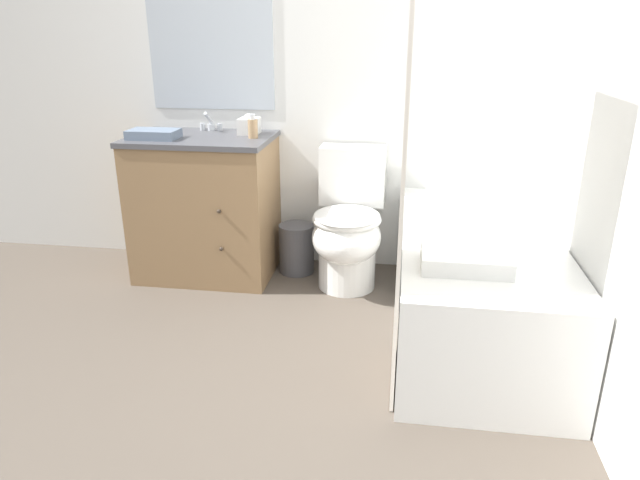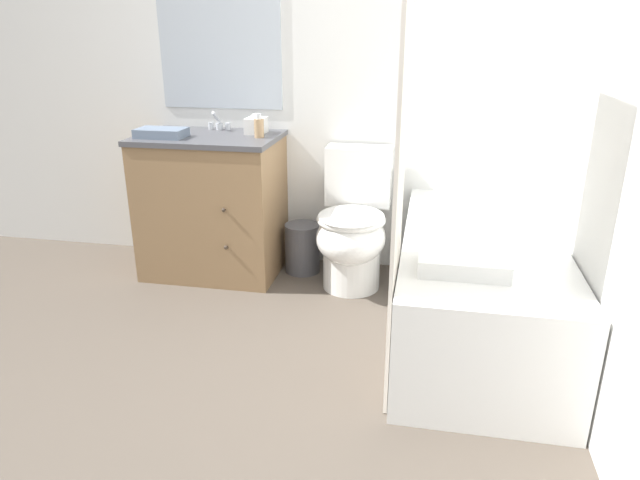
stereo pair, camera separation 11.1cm
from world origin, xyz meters
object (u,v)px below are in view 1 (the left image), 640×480
(sink_faucet, at_px, (211,125))
(tissue_box, at_px, (249,126))
(soap_dispenser, at_px, (253,128))
(hand_towel_folded, at_px, (154,134))
(vanity_cabinet, at_px, (206,205))
(bathtub, at_px, (475,283))
(bath_towel_folded, at_px, (465,261))
(wastebasket, at_px, (297,248))
(toilet, at_px, (348,229))

(sink_faucet, distance_m, tissue_box, 0.27)
(soap_dispenser, bearing_deg, hand_towel_folded, -169.61)
(vanity_cabinet, distance_m, bathtub, 1.65)
(tissue_box, bearing_deg, bath_towel_folded, -41.90)
(bathtub, height_order, hand_towel_folded, hand_towel_folded)
(soap_dispenser, relative_size, hand_towel_folded, 0.49)
(sink_faucet, distance_m, wastebasket, 0.92)
(wastebasket, xyz_separation_m, soap_dispenser, (-0.22, -0.10, 0.76))
(vanity_cabinet, xyz_separation_m, bathtub, (1.55, -0.52, -0.18))
(vanity_cabinet, height_order, toilet, vanity_cabinet)
(soap_dispenser, bearing_deg, wastebasket, 24.31)
(vanity_cabinet, xyz_separation_m, sink_faucet, (-0.00, 0.18, 0.45))
(sink_faucet, bearing_deg, toilet, -15.60)
(bathtub, xyz_separation_m, wastebasket, (-1.01, 0.60, -0.11))
(tissue_box, relative_size, soap_dispenser, 1.06)
(bathtub, distance_m, wastebasket, 1.18)
(tissue_box, height_order, bath_towel_folded, tissue_box)
(sink_faucet, xyz_separation_m, soap_dispenser, (0.32, -0.20, 0.02))
(hand_towel_folded, bearing_deg, vanity_cabinet, 26.94)
(toilet, distance_m, hand_towel_folded, 1.23)
(bath_towel_folded, bearing_deg, hand_towel_folded, 153.59)
(toilet, xyz_separation_m, wastebasket, (-0.33, 0.15, -0.20))
(bath_towel_folded, bearing_deg, wastebasket, 131.17)
(wastebasket, relative_size, hand_towel_folded, 1.11)
(wastebasket, bearing_deg, vanity_cabinet, -171.29)
(soap_dispenser, xyz_separation_m, hand_towel_folded, (-0.55, -0.10, -0.03))
(tissue_box, distance_m, hand_towel_folded, 0.55)
(toilet, height_order, hand_towel_folded, hand_towel_folded)
(sink_faucet, bearing_deg, hand_towel_folded, -127.90)
(soap_dispenser, relative_size, bath_towel_folded, 0.38)
(toilet, bearing_deg, soap_dispenser, 175.34)
(toilet, relative_size, soap_dispenser, 5.86)
(wastebasket, relative_size, tissue_box, 2.16)
(bathtub, bearing_deg, hand_towel_folded, 167.50)
(toilet, height_order, bathtub, toilet)
(soap_dispenser, bearing_deg, bath_towel_folded, -39.67)
(soap_dispenser, bearing_deg, sink_faucet, 148.01)
(bathtub, bearing_deg, wastebasket, 149.46)
(vanity_cabinet, bearing_deg, bath_towel_folded, -33.38)
(toilet, height_order, wastebasket, toilet)
(toilet, height_order, soap_dispenser, soap_dispenser)
(vanity_cabinet, xyz_separation_m, bath_towel_folded, (1.45, -0.95, 0.12))
(sink_faucet, bearing_deg, bath_towel_folded, -38.11)
(bath_towel_folded, bearing_deg, vanity_cabinet, 146.62)
(bath_towel_folded, bearing_deg, toilet, 122.70)
(toilet, relative_size, bathtub, 0.50)
(sink_faucet, xyz_separation_m, tissue_box, (0.26, -0.07, 0.01))
(sink_faucet, height_order, wastebasket, sink_faucet)
(sink_faucet, relative_size, soap_dispenser, 1.06)
(bathtub, relative_size, soap_dispenser, 11.80)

